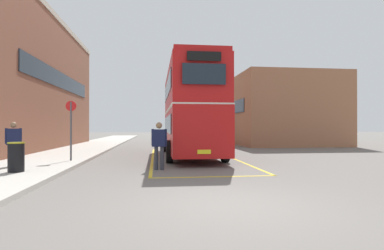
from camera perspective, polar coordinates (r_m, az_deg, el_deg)
name	(u,v)px	position (r m, az deg, el deg)	size (l,w,h in m)	color
ground_plane	(178,150)	(20.61, -2.65, -4.74)	(135.60, 135.60, 0.00)	#66605B
sidewalk_left	(86,148)	(23.48, -19.16, -4.01)	(4.00, 57.60, 0.14)	#B2ADA3
brick_building_left	(12,84)	(24.75, -30.55, 6.67)	(6.70, 18.16, 9.15)	brown
depot_building_right	(271,112)	(30.86, 14.51, 2.35)	(8.51, 13.82, 6.04)	#9E6647
double_decker_bus	(190,110)	(16.55, -0.39, 2.88)	(2.78, 9.96, 4.75)	black
single_deck_bus	(203,126)	(34.33, 2.00, -0.24)	(2.89, 9.16, 3.02)	black
pedestrian_boarding	(159,142)	(11.31, -6.16, -3.20)	(0.57, 0.35, 1.75)	#2D2D38
pedestrian_waiting_near	(13,141)	(12.95, -30.38, -2.56)	(0.51, 0.43, 1.62)	#2D2D38
litter_bin	(16,157)	(11.30, -30.01, -5.20)	(0.51, 0.51, 0.95)	black
bus_stop_sign	(71,124)	(14.06, -21.68, 0.10)	(0.44, 0.08, 2.56)	#4C4C51
bay_marking_yellow	(194,160)	(14.76, 0.41, -6.48)	(4.15, 11.95, 0.01)	gold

